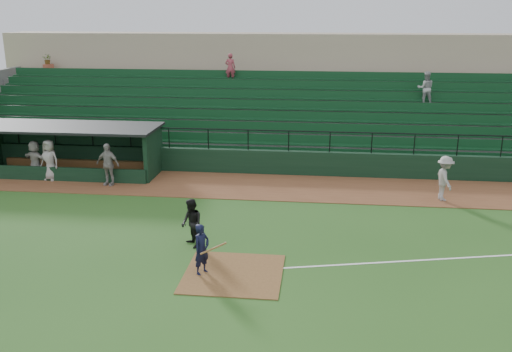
# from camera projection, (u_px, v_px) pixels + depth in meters

# --- Properties ---
(ground) EXTENTS (90.00, 90.00, 0.00)m
(ground) POSITION_uv_depth(u_px,v_px,m) (238.00, 260.00, 18.22)
(ground) COLOR #255019
(ground) RESTS_ON ground
(warning_track) EXTENTS (40.00, 4.00, 0.03)m
(warning_track) POSITION_uv_depth(u_px,v_px,m) (264.00, 187.00, 25.84)
(warning_track) COLOR brown
(warning_track) RESTS_ON ground
(home_plate_dirt) EXTENTS (3.00, 3.00, 0.03)m
(home_plate_dirt) POSITION_uv_depth(u_px,v_px,m) (233.00, 274.00, 17.27)
(home_plate_dirt) COLOR brown
(home_plate_dirt) RESTS_ON ground
(foul_line) EXTENTS (17.49, 4.44, 0.01)m
(foul_line) POSITION_uv_depth(u_px,v_px,m) (483.00, 257.00, 18.47)
(foul_line) COLOR white
(foul_line) RESTS_ON ground
(stadium_structure) EXTENTS (38.00, 13.08, 6.40)m
(stadium_structure) POSITION_uv_depth(u_px,v_px,m) (278.00, 107.00, 33.26)
(stadium_structure) COLOR black
(stadium_structure) RESTS_ON ground
(dugout) EXTENTS (8.90, 3.20, 2.42)m
(dugout) POSITION_uv_depth(u_px,v_px,m) (73.00, 145.00, 28.04)
(dugout) COLOR black
(dugout) RESTS_ON ground
(batter_at_plate) EXTENTS (1.11, 0.72, 1.62)m
(batter_at_plate) POSITION_uv_depth(u_px,v_px,m) (202.00, 249.00, 17.07)
(batter_at_plate) COLOR black
(batter_at_plate) RESTS_ON ground
(umpire) EXTENTS (1.00, 1.04, 1.69)m
(umpire) POSITION_uv_depth(u_px,v_px,m) (192.00, 223.00, 19.07)
(umpire) COLOR black
(umpire) RESTS_ON ground
(runner) EXTENTS (0.90, 1.34, 1.93)m
(runner) POSITION_uv_depth(u_px,v_px,m) (445.00, 178.00, 23.69)
(runner) COLOR gray
(runner) RESTS_ON warning_track
(dugout_player_a) EXTENTS (1.23, 0.70, 1.98)m
(dugout_player_a) POSITION_uv_depth(u_px,v_px,m) (108.00, 164.00, 25.78)
(dugout_player_a) COLOR #9A9490
(dugout_player_a) RESTS_ON warning_track
(dugout_player_b) EXTENTS (1.06, 0.81, 1.95)m
(dugout_player_b) POSITION_uv_depth(u_px,v_px,m) (50.00, 160.00, 26.58)
(dugout_player_b) COLOR #A59F9A
(dugout_player_b) RESTS_ON warning_track
(dugout_player_c) EXTENTS (1.79, 1.13, 1.84)m
(dugout_player_c) POSITION_uv_depth(u_px,v_px,m) (35.00, 159.00, 26.89)
(dugout_player_c) COLOR #AAA59F
(dugout_player_c) RESTS_ON warning_track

